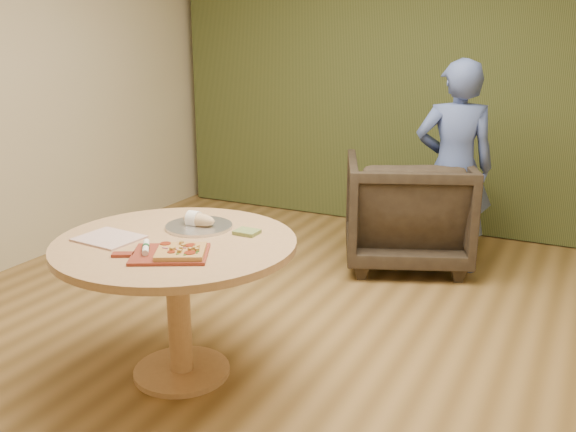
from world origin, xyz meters
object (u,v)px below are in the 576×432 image
(serving_tray, at_px, (199,226))
(armchair, at_px, (407,205))
(pizza_paddle, at_px, (168,254))
(person_standing, at_px, (454,168))
(flatbread_pizza, at_px, (181,251))
(cutlery_roll, at_px, (146,247))
(bread_roll, at_px, (197,220))
(pedestal_table, at_px, (177,266))

(serving_tray, bearing_deg, armchair, 73.25)
(serving_tray, bearing_deg, pizza_paddle, -74.70)
(pizza_paddle, distance_m, person_standing, 2.52)
(pizza_paddle, distance_m, armchair, 2.43)
(flatbread_pizza, height_order, cutlery_roll, flatbread_pizza)
(cutlery_roll, xyz_separation_m, armchair, (0.58, 2.39, -0.31))
(pizza_paddle, relative_size, armchair, 0.50)
(pizza_paddle, height_order, bread_roll, bread_roll)
(pedestal_table, distance_m, bread_roll, 0.30)
(pizza_paddle, xyz_separation_m, cutlery_roll, (-0.11, -0.02, 0.02))
(pedestal_table, bearing_deg, pizza_paddle, -62.23)
(cutlery_roll, bearing_deg, bread_roll, 55.27)
(cutlery_roll, bearing_deg, person_standing, 32.84)
(flatbread_pizza, bearing_deg, pedestal_table, 132.51)
(pedestal_table, xyz_separation_m, person_standing, (0.91, 2.19, 0.18))
(flatbread_pizza, bearing_deg, bread_roll, 114.66)
(pizza_paddle, xyz_separation_m, person_standing, (0.80, 2.39, 0.03))
(flatbread_pizza, height_order, bread_roll, bread_roll)
(flatbread_pizza, xyz_separation_m, bread_roll, (-0.19, 0.42, 0.02))
(pedestal_table, height_order, armchair, armchair)
(pizza_paddle, xyz_separation_m, bread_roll, (-0.13, 0.43, 0.04))
(flatbread_pizza, bearing_deg, pizza_paddle, -165.89)
(pizza_paddle, height_order, serving_tray, serving_tray)
(pedestal_table, xyz_separation_m, serving_tray, (-0.01, 0.23, 0.15))
(flatbread_pizza, bearing_deg, armchair, 80.32)
(pizza_paddle, relative_size, cutlery_roll, 2.72)
(pedestal_table, relative_size, person_standing, 0.78)
(pedestal_table, relative_size, pizza_paddle, 2.59)
(armchair, bearing_deg, pedestal_table, 52.90)
(armchair, bearing_deg, bread_roll, 50.67)
(pedestal_table, height_order, cutlery_roll, cutlery_roll)
(bread_roll, distance_m, person_standing, 2.17)
(flatbread_pizza, bearing_deg, cutlery_roll, -169.48)
(flatbread_pizza, height_order, serving_tray, flatbread_pizza)
(pedestal_table, distance_m, armchair, 2.25)
(armchair, bearing_deg, pizza_paddle, 56.55)
(pizza_paddle, bearing_deg, pedestal_table, 90.00)
(pedestal_table, height_order, flatbread_pizza, flatbread_pizza)
(bread_roll, distance_m, armchair, 2.05)
(flatbread_pizza, relative_size, person_standing, 0.19)
(flatbread_pizza, xyz_separation_m, cutlery_roll, (-0.18, -0.03, 0.00))
(flatbread_pizza, xyz_separation_m, serving_tray, (-0.18, 0.42, -0.02))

